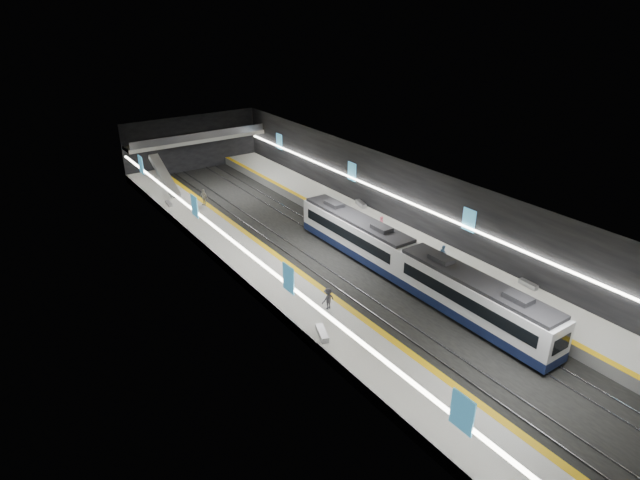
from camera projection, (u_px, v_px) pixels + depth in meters
ground at (333, 258)px, 52.91m from camera, size 70.00×70.00×0.00m
ceiling at (334, 181)px, 49.52m from camera, size 20.00×70.00×0.04m
wall_left at (239, 247)px, 46.08m from camera, size 0.04×70.00×8.00m
wall_right at (410, 200)px, 56.35m from camera, size 0.04×70.00×8.00m
wall_back at (192, 143)px, 77.35m from camera, size 20.00×0.04×8.00m
platform_left at (267, 274)px, 48.85m from camera, size 5.00×70.00×1.00m
tile_surface_left at (266, 269)px, 48.63m from camera, size 5.00×70.00×0.02m
tactile_strip_left at (287, 263)px, 49.76m from camera, size 0.60×70.00×0.02m
platform_right at (390, 236)px, 56.55m from camera, size 5.00×70.00×1.00m
tile_surface_right at (391, 231)px, 56.33m from camera, size 5.00×70.00×0.02m
tactile_strip_right at (375, 236)px, 55.20m from camera, size 0.60×70.00×0.02m
rails at (333, 257)px, 52.88m from camera, size 6.52×70.00×0.12m
train at (408, 262)px, 47.35m from camera, size 2.69×30.04×3.60m
ad_posters at (327, 213)px, 51.75m from camera, size 19.94×53.50×2.20m
cove_light_left at (242, 248)px, 46.27m from camera, size 0.25×68.60×0.12m
cove_light_right at (409, 202)px, 56.33m from camera, size 0.25×68.60×0.12m
mezzanine_bridge at (197, 139)px, 75.36m from camera, size 20.00×3.00×1.50m
escalator at (164, 176)px, 67.25m from camera, size 1.20×7.50×3.92m
bench_left_near at (322, 334)px, 39.12m from camera, size 1.19×2.04×0.48m
bench_left_far at (169, 203)px, 63.20m from camera, size 0.54×1.62×0.39m
bench_right_near at (528, 284)px, 45.74m from camera, size 0.58×1.77×0.43m
bench_right_far at (361, 204)px, 62.91m from camera, size 1.01×2.06×0.49m
passenger_right_a at (382, 225)px, 55.53m from camera, size 0.54×0.74×1.87m
passenger_right_b at (443, 253)px, 49.94m from camera, size 0.84×0.92×1.55m
passenger_left_a at (204, 197)px, 62.95m from camera, size 0.84×1.21×1.91m
passenger_left_b at (328, 299)px, 42.25m from camera, size 1.24×0.79×1.82m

